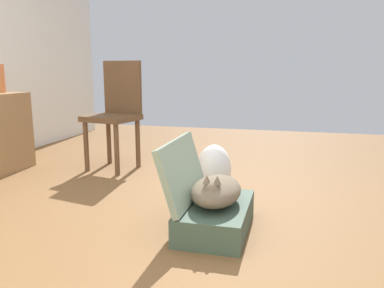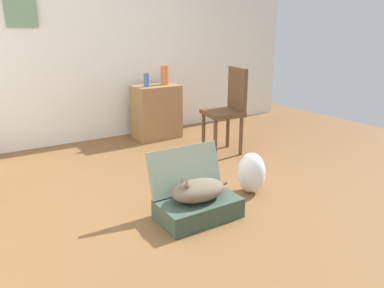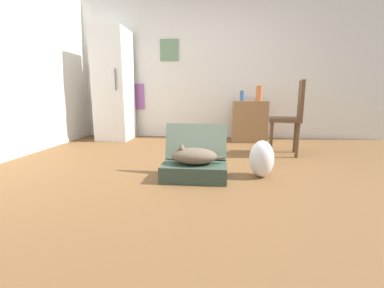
{
  "view_description": "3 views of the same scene",
  "coord_description": "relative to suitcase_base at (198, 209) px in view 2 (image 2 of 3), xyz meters",
  "views": [
    {
      "loc": [
        -2.1,
        -0.76,
        0.91
      ],
      "look_at": [
        0.23,
        -0.14,
        0.45
      ],
      "focal_mm": 36.02,
      "sensor_mm": 36.0,
      "label": 1
    },
    {
      "loc": [
        -1.43,
        -2.49,
        1.39
      ],
      "look_at": [
        0.26,
        0.2,
        0.41
      ],
      "focal_mm": 34.18,
      "sensor_mm": 36.0,
      "label": 2
    },
    {
      "loc": [
        0.2,
        -2.75,
        0.82
      ],
      "look_at": [
        -0.07,
        -0.12,
        0.31
      ],
      "focal_mm": 24.02,
      "sensor_mm": 36.0,
      "label": 3
    }
  ],
  "objects": [
    {
      "name": "vase_tall",
      "position": [
        0.62,
        2.16,
        0.72
      ],
      "size": [
        0.07,
        0.07,
        0.17
      ],
      "primitive_type": "cylinder",
      "color": "#38609E",
      "rests_on": "side_table"
    },
    {
      "name": "plastic_bag_white",
      "position": [
        0.66,
        0.15,
        0.11
      ],
      "size": [
        0.24,
        0.26,
        0.37
      ],
      "primitive_type": "ellipsoid",
      "color": "white",
      "rests_on": "ground"
    },
    {
      "name": "vase_short",
      "position": [
        0.91,
        2.22,
        0.76
      ],
      "size": [
        0.11,
        0.11,
        0.25
      ],
      "primitive_type": "cylinder",
      "color": "#CC6B38",
      "rests_on": "side_table"
    },
    {
      "name": "chair",
      "position": [
        1.2,
        1.19,
        0.47
      ],
      "size": [
        0.48,
        0.5,
        1.0
      ],
      "rotation": [
        0.0,
        0.0,
        -1.77
      ],
      "color": "brown",
      "rests_on": "ground"
    },
    {
      "name": "ground_plane",
      "position": [
        0.03,
        0.36,
        -0.08
      ],
      "size": [
        7.68,
        7.68,
        0.0
      ],
      "primitive_type": "plane",
      "color": "brown",
      "rests_on": "ground"
    },
    {
      "name": "side_table",
      "position": [
        0.77,
        2.21,
        0.28
      ],
      "size": [
        0.59,
        0.41,
        0.71
      ],
      "primitive_type": "cube",
      "color": "olive",
      "rests_on": "ground"
    },
    {
      "name": "wall_back",
      "position": [
        0.02,
        2.62,
        1.22
      ],
      "size": [
        6.4,
        0.15,
        2.6
      ],
      "color": "silver",
      "rests_on": "ground"
    },
    {
      "name": "suitcase_lid",
      "position": [
        0.0,
        0.2,
        0.26
      ],
      "size": [
        0.63,
        0.14,
        0.36
      ],
      "primitive_type": "cube",
      "rotation": [
        1.27,
        0.0,
        0.0
      ],
      "color": "gray",
      "rests_on": "suitcase_base"
    },
    {
      "name": "cat",
      "position": [
        -0.01,
        0.0,
        0.16
      ],
      "size": [
        0.52,
        0.28,
        0.2
      ],
      "color": "brown",
      "rests_on": "suitcase_base"
    },
    {
      "name": "suitcase_base",
      "position": [
        0.0,
        0.0,
        0.0
      ],
      "size": [
        0.63,
        0.37,
        0.16
      ],
      "primitive_type": "cube",
      "color": "#384C3D",
      "rests_on": "ground"
    }
  ]
}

